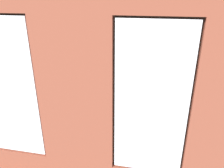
# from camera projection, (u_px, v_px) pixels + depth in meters

# --- Properties ---
(ground_plane) EXTENTS (6.94, 6.14, 0.10)m
(ground_plane) POSITION_uv_depth(u_px,v_px,m) (113.00, 111.00, 6.23)
(ground_plane) COLOR brown
(brick_wall_with_windows) EXTENTS (6.34, 0.30, 3.44)m
(brick_wall_with_windows) POSITION_uv_depth(u_px,v_px,m) (75.00, 96.00, 3.12)
(brick_wall_with_windows) COLOR brown
(brick_wall_with_windows) RESTS_ON ground_plane
(couch_by_window) EXTENTS (1.93, 0.87, 0.80)m
(couch_by_window) POSITION_uv_depth(u_px,v_px,m) (101.00, 147.00, 4.20)
(couch_by_window) COLOR black
(couch_by_window) RESTS_ON ground_plane
(couch_left) EXTENTS (0.89, 1.72, 0.80)m
(couch_left) POSITION_uv_depth(u_px,v_px,m) (210.00, 117.00, 5.21)
(couch_left) COLOR black
(couch_left) RESTS_ON ground_plane
(coffee_table) EXTENTS (1.55, 0.79, 0.41)m
(coffee_table) POSITION_uv_depth(u_px,v_px,m) (120.00, 100.00, 5.98)
(coffee_table) COLOR #A87547
(coffee_table) RESTS_ON ground_plane
(cup_ceramic) EXTENTS (0.08, 0.08, 0.09)m
(cup_ceramic) POSITION_uv_depth(u_px,v_px,m) (123.00, 99.00, 5.81)
(cup_ceramic) COLOR #4C4C51
(cup_ceramic) RESTS_ON coffee_table
(candle_jar) EXTENTS (0.08, 0.08, 0.10)m
(candle_jar) POSITION_uv_depth(u_px,v_px,m) (114.00, 95.00, 6.07)
(candle_jar) COLOR #B7333D
(candle_jar) RESTS_ON coffee_table
(table_plant_small) EXTENTS (0.12, 0.12, 0.19)m
(table_plant_small) POSITION_uv_depth(u_px,v_px,m) (120.00, 95.00, 5.92)
(table_plant_small) COLOR brown
(table_plant_small) RESTS_ON coffee_table
(remote_gray) EXTENTS (0.14, 0.17, 0.02)m
(remote_gray) POSITION_uv_depth(u_px,v_px,m) (102.00, 99.00, 5.93)
(remote_gray) COLOR #59595B
(remote_gray) RESTS_ON coffee_table
(remote_silver) EXTENTS (0.16, 0.15, 0.02)m
(remote_silver) POSITION_uv_depth(u_px,v_px,m) (136.00, 97.00, 6.00)
(remote_silver) COLOR #B2B2B7
(remote_silver) RESTS_ON coffee_table
(media_console) EXTENTS (1.12, 0.42, 0.53)m
(media_console) POSITION_uv_depth(u_px,v_px,m) (28.00, 89.00, 6.92)
(media_console) COLOR black
(media_console) RESTS_ON ground_plane
(tv_flatscreen) EXTENTS (1.03, 0.20, 0.74)m
(tv_flatscreen) POSITION_uv_depth(u_px,v_px,m) (25.00, 70.00, 6.68)
(tv_flatscreen) COLOR black
(tv_flatscreen) RESTS_ON media_console
(papasan_chair) EXTENTS (1.17, 1.17, 0.72)m
(papasan_chair) POSITION_uv_depth(u_px,v_px,m) (111.00, 70.00, 7.96)
(papasan_chair) COLOR olive
(papasan_chair) RESTS_ON ground_plane
(potted_plant_between_couches) EXTENTS (0.70, 0.70, 1.11)m
(potted_plant_between_couches) POSITION_uv_depth(u_px,v_px,m) (179.00, 138.00, 3.83)
(potted_plant_between_couches) COLOR beige
(potted_plant_between_couches) RESTS_ON ground_plane
(potted_plant_beside_window_right) EXTENTS (1.01, 0.95, 1.20)m
(potted_plant_beside_window_right) POSITION_uv_depth(u_px,v_px,m) (16.00, 125.00, 4.28)
(potted_plant_beside_window_right) COLOR gray
(potted_plant_beside_window_right) RESTS_ON ground_plane
(potted_plant_near_tv) EXTENTS (0.59, 0.59, 0.88)m
(potted_plant_near_tv) POSITION_uv_depth(u_px,v_px,m) (24.00, 95.00, 5.79)
(potted_plant_near_tv) COLOR #47423D
(potted_plant_near_tv) RESTS_ON ground_plane
(potted_plant_mid_room_small) EXTENTS (0.30, 0.30, 0.49)m
(potted_plant_mid_room_small) POSITION_uv_depth(u_px,v_px,m) (150.00, 91.00, 6.57)
(potted_plant_mid_room_small) COLOR brown
(potted_plant_mid_room_small) RESTS_ON ground_plane
(potted_plant_foreground_right) EXTENTS (0.50, 0.50, 0.72)m
(potted_plant_foreground_right) POSITION_uv_depth(u_px,v_px,m) (59.00, 66.00, 8.32)
(potted_plant_foreground_right) COLOR #9E5638
(potted_plant_foreground_right) RESTS_ON ground_plane
(potted_plant_by_left_couch) EXTENTS (0.20, 0.20, 0.47)m
(potted_plant_by_left_couch) POSITION_uv_depth(u_px,v_px,m) (187.00, 94.00, 6.47)
(potted_plant_by_left_couch) COLOR gray
(potted_plant_by_left_couch) RESTS_ON ground_plane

